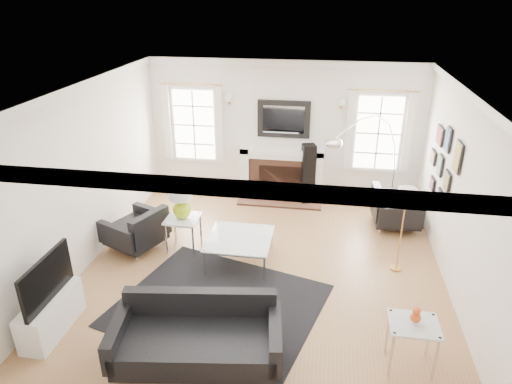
% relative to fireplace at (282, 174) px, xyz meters
% --- Properties ---
extents(floor, '(6.00, 6.00, 0.00)m').
position_rel_fireplace_xyz_m(floor, '(0.00, -2.79, -0.54)').
color(floor, '#9B7041').
rests_on(floor, ground).
extents(back_wall, '(5.50, 0.04, 2.80)m').
position_rel_fireplace_xyz_m(back_wall, '(0.00, 0.21, 0.86)').
color(back_wall, white).
rests_on(back_wall, floor).
extents(front_wall, '(5.50, 0.04, 2.80)m').
position_rel_fireplace_xyz_m(front_wall, '(0.00, -5.79, 0.86)').
color(front_wall, white).
rests_on(front_wall, floor).
extents(left_wall, '(0.04, 6.00, 2.80)m').
position_rel_fireplace_xyz_m(left_wall, '(-2.75, -2.79, 0.86)').
color(left_wall, white).
rests_on(left_wall, floor).
extents(right_wall, '(0.04, 6.00, 2.80)m').
position_rel_fireplace_xyz_m(right_wall, '(2.75, -2.79, 0.86)').
color(right_wall, white).
rests_on(right_wall, floor).
extents(ceiling, '(5.50, 6.00, 0.02)m').
position_rel_fireplace_xyz_m(ceiling, '(0.00, -2.79, 2.26)').
color(ceiling, white).
rests_on(ceiling, back_wall).
extents(crown_molding, '(5.50, 6.00, 0.12)m').
position_rel_fireplace_xyz_m(crown_molding, '(0.00, -2.79, 2.20)').
color(crown_molding, white).
rests_on(crown_molding, back_wall).
extents(fireplace, '(1.70, 0.69, 1.11)m').
position_rel_fireplace_xyz_m(fireplace, '(0.00, 0.00, 0.00)').
color(fireplace, white).
rests_on(fireplace, floor).
extents(mantel_mirror, '(1.05, 0.07, 0.75)m').
position_rel_fireplace_xyz_m(mantel_mirror, '(0.00, 0.16, 1.11)').
color(mantel_mirror, black).
rests_on(mantel_mirror, back_wall).
extents(window_left, '(1.24, 0.15, 1.62)m').
position_rel_fireplace_xyz_m(window_left, '(-1.85, 0.16, 0.92)').
color(window_left, white).
rests_on(window_left, back_wall).
extents(window_right, '(1.24, 0.15, 1.62)m').
position_rel_fireplace_xyz_m(window_right, '(1.85, 0.16, 0.92)').
color(window_right, white).
rests_on(window_right, back_wall).
extents(gallery_wall, '(0.04, 1.73, 1.29)m').
position_rel_fireplace_xyz_m(gallery_wall, '(2.72, -1.50, 0.99)').
color(gallery_wall, black).
rests_on(gallery_wall, right_wall).
extents(tv_unit, '(0.35, 1.00, 1.09)m').
position_rel_fireplace_xyz_m(tv_unit, '(-2.44, -4.49, -0.21)').
color(tv_unit, white).
rests_on(tv_unit, floor).
extents(area_rug, '(3.17, 2.86, 0.01)m').
position_rel_fireplace_xyz_m(area_rug, '(-0.47, -3.66, -0.54)').
color(area_rug, black).
rests_on(area_rug, floor).
extents(sofa, '(2.03, 1.13, 0.63)m').
position_rel_fireplace_xyz_m(sofa, '(-0.47, -4.68, -0.20)').
color(sofa, black).
rests_on(sofa, floor).
extents(armchair_left, '(1.09, 1.15, 0.61)m').
position_rel_fireplace_xyz_m(armchair_left, '(-2.14, -2.39, -0.20)').
color(armchair_left, black).
rests_on(armchair_left, floor).
extents(armchair_right, '(0.87, 0.95, 0.61)m').
position_rel_fireplace_xyz_m(armchair_right, '(2.14, -0.92, -0.20)').
color(armchair_right, black).
rests_on(armchair_right, floor).
extents(coffee_table, '(1.00, 1.00, 0.44)m').
position_rel_fireplace_xyz_m(coffee_table, '(-0.39, -2.53, -0.13)').
color(coffee_table, silver).
rests_on(coffee_table, floor).
extents(side_table_left, '(0.54, 0.54, 0.59)m').
position_rel_fireplace_xyz_m(side_table_left, '(-1.39, -2.29, -0.06)').
color(side_table_left, silver).
rests_on(side_table_left, floor).
extents(nesting_table, '(0.55, 0.47, 0.61)m').
position_rel_fireplace_xyz_m(nesting_table, '(1.97, -4.38, -0.05)').
color(nesting_table, silver).
rests_on(nesting_table, floor).
extents(gourd_lamp, '(0.40, 0.40, 0.63)m').
position_rel_fireplace_xyz_m(gourd_lamp, '(-1.39, -2.29, 0.41)').
color(gourd_lamp, '#B3CC19').
rests_on(gourd_lamp, side_table_left).
extents(orange_vase, '(0.12, 0.12, 0.19)m').
position_rel_fireplace_xyz_m(orange_vase, '(1.97, -4.38, 0.17)').
color(orange_vase, '#D74C1B').
rests_on(orange_vase, nesting_table).
extents(arc_floor_lamp, '(1.46, 1.35, 2.07)m').
position_rel_fireplace_xyz_m(arc_floor_lamp, '(1.60, -0.66, 0.58)').
color(arc_floor_lamp, silver).
rests_on(arc_floor_lamp, floor).
extents(stick_floor_lamp, '(0.28, 0.28, 1.38)m').
position_rel_fireplace_xyz_m(stick_floor_lamp, '(2.07, -2.35, 0.66)').
color(stick_floor_lamp, '#BC8A41').
rests_on(stick_floor_lamp, floor).
extents(speaker_tower, '(0.31, 0.31, 1.25)m').
position_rel_fireplace_xyz_m(speaker_tower, '(0.54, -0.14, 0.08)').
color(speaker_tower, black).
rests_on(speaker_tower, floor).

